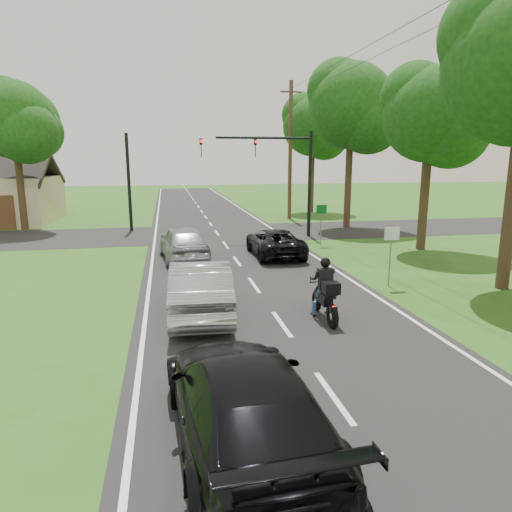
% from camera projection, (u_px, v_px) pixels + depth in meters
% --- Properties ---
extents(ground, '(140.00, 140.00, 0.00)m').
position_uv_depth(ground, '(282.00, 324.00, 12.53)').
color(ground, '#2B5417').
rests_on(ground, ground).
extents(road, '(8.00, 100.00, 0.01)m').
position_uv_depth(road, '(231.00, 252.00, 22.12)').
color(road, black).
rests_on(road, ground).
extents(cross_road, '(60.00, 7.00, 0.01)m').
position_uv_depth(cross_road, '(217.00, 233.00, 27.88)').
color(cross_road, black).
rests_on(cross_road, ground).
extents(motorcycle_rider, '(0.59, 2.10, 1.81)m').
position_uv_depth(motorcycle_rider, '(325.00, 295.00, 12.75)').
color(motorcycle_rider, black).
rests_on(motorcycle_rider, ground).
extents(dark_suv, '(2.13, 4.59, 1.27)m').
position_uv_depth(dark_suv, '(275.00, 242.00, 21.29)').
color(dark_suv, black).
rests_on(dark_suv, road).
extents(silver_sedan, '(1.95, 4.91, 1.59)m').
position_uv_depth(silver_sedan, '(200.00, 288.00, 13.18)').
color(silver_sedan, '#A8A8AD').
rests_on(silver_sedan, road).
extents(silver_suv, '(2.32, 4.78, 1.57)m').
position_uv_depth(silver_suv, '(183.00, 243.00, 20.31)').
color(silver_suv, '#A0A3A8').
rests_on(silver_suv, road).
extents(dark_car_behind, '(2.45, 5.40, 1.53)m').
position_uv_depth(dark_car_behind, '(244.00, 402.00, 7.02)').
color(dark_car_behind, black).
rests_on(dark_car_behind, road).
extents(traffic_signal, '(6.38, 0.44, 6.00)m').
position_uv_depth(traffic_signal, '(279.00, 165.00, 25.73)').
color(traffic_signal, black).
rests_on(traffic_signal, ground).
extents(signal_pole_far, '(0.20, 0.20, 6.00)m').
position_uv_depth(signal_pole_far, '(129.00, 183.00, 28.20)').
color(signal_pole_far, black).
rests_on(signal_pole_far, ground).
extents(utility_pole_far, '(1.60, 0.28, 10.00)m').
position_uv_depth(utility_pole_far, '(290.00, 150.00, 33.75)').
color(utility_pole_far, '#503A24').
rests_on(utility_pole_far, ground).
extents(sign_white, '(0.55, 0.07, 2.12)m').
position_uv_depth(sign_white, '(391.00, 242.00, 15.94)').
color(sign_white, slate).
rests_on(sign_white, ground).
extents(sign_green, '(0.55, 0.07, 2.12)m').
position_uv_depth(sign_green, '(321.00, 215.00, 23.66)').
color(sign_green, slate).
rests_on(sign_green, ground).
extents(tree_row_c, '(4.80, 4.65, 8.76)m').
position_uv_depth(tree_row_c, '(437.00, 120.00, 21.51)').
color(tree_row_c, '#332316').
rests_on(tree_row_c, ground).
extents(tree_row_d, '(5.76, 5.58, 10.45)m').
position_uv_depth(tree_row_d, '(357.00, 111.00, 28.78)').
color(tree_row_d, '#332316').
rests_on(tree_row_d, ground).
extents(tree_row_e, '(5.28, 5.12, 9.61)m').
position_uv_depth(tree_row_e, '(317.00, 130.00, 37.63)').
color(tree_row_e, '#332316').
rests_on(tree_row_e, ground).
extents(tree_left_near, '(5.12, 4.96, 9.22)m').
position_uv_depth(tree_left_near, '(18.00, 124.00, 27.94)').
color(tree_left_near, '#332316').
rests_on(tree_left_near, ground).
extents(tree_left_far, '(5.76, 5.58, 10.14)m').
position_uv_depth(tree_left_far, '(29.00, 125.00, 37.01)').
color(tree_left_far, '#332316').
rests_on(tree_left_far, ground).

